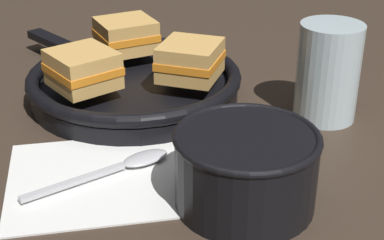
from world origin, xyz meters
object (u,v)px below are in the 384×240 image
object	(u,v)px
sandwich_near_right	(83,69)
sandwich_far_left	(190,60)
soup_bowl	(246,165)
sandwich_near_left	(126,35)
drinking_glass	(328,72)
spoon	(127,164)
skillet	(134,83)

from	to	relation	value
sandwich_near_right	sandwich_far_left	xyz separation A→B (m)	(0.14, 0.01, 0.00)
soup_bowl	sandwich_far_left	size ratio (longest dim) A/B	1.37
sandwich_near_left	drinking_glass	size ratio (longest dim) A/B	0.80
sandwich_far_left	spoon	bearing A→B (deg)	-120.67
sandwich_near_left	sandwich_near_right	size ratio (longest dim) A/B	0.93
skillet	sandwich_far_left	distance (m)	0.09
sandwich_near_left	sandwich_far_left	xyz separation A→B (m)	(0.08, -0.11, 0.00)
soup_bowl	spoon	xyz separation A→B (m)	(-0.11, 0.08, -0.04)
skillet	sandwich_near_left	bearing A→B (deg)	93.90
sandwich_far_left	drinking_glass	world-z (taller)	drinking_glass
skillet	sandwich_near_left	world-z (taller)	sandwich_near_left
spoon	sandwich_near_right	bearing A→B (deg)	81.05
soup_bowl	drinking_glass	xyz separation A→B (m)	(0.14, 0.18, 0.02)
spoon	drinking_glass	bearing A→B (deg)	-5.88
sandwich_near_left	drinking_glass	bearing A→B (deg)	-34.95
sandwich_near_left	sandwich_near_right	xyz separation A→B (m)	(-0.06, -0.12, 0.00)
soup_bowl	skillet	distance (m)	0.29
skillet	sandwich_near_right	distance (m)	0.09
sandwich_near_left	sandwich_near_right	bearing A→B (deg)	-115.29
spoon	sandwich_far_left	size ratio (longest dim) A/B	1.55
spoon	skillet	distance (m)	0.19
sandwich_near_right	drinking_glass	world-z (taller)	drinking_glass
sandwich_far_left	drinking_glass	size ratio (longest dim) A/B	0.84
spoon	drinking_glass	size ratio (longest dim) A/B	1.30
drinking_glass	spoon	bearing A→B (deg)	-159.26
sandwich_near_right	drinking_glass	distance (m)	0.31
soup_bowl	spoon	world-z (taller)	soup_bowl
soup_bowl	sandwich_far_left	world-z (taller)	sandwich_far_left
sandwich_near_left	sandwich_far_left	world-z (taller)	same
sandwich_near_right	sandwich_far_left	size ratio (longest dim) A/B	1.02
sandwich_near_right	sandwich_far_left	bearing A→B (deg)	4.71
soup_bowl	skillet	size ratio (longest dim) A/B	0.38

